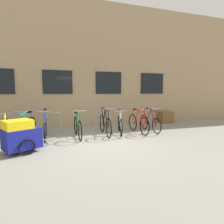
{
  "coord_description": "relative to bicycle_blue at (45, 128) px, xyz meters",
  "views": [
    {
      "loc": [
        -1.28,
        -5.42,
        1.67
      ],
      "look_at": [
        0.89,
        1.6,
        0.84
      ],
      "focal_mm": 28.9,
      "sensor_mm": 36.0,
      "label": 1
    }
  ],
  "objects": [
    {
      "name": "ground_plane",
      "position": [
        1.69,
        -1.33,
        -0.38
      ],
      "size": [
        42.0,
        42.0,
        0.0
      ],
      "primitive_type": "plane",
      "color": "gray"
    },
    {
      "name": "storefront_building",
      "position": [
        1.69,
        5.34,
        2.56
      ],
      "size": [
        28.0,
        6.99,
        5.9
      ],
      "color": "tan",
      "rests_on": "ground"
    },
    {
      "name": "bike_rack",
      "position": [
        1.26,
        0.57,
        0.14
      ],
      "size": [
        6.61,
        0.05,
        0.86
      ],
      "color": "gray",
      "rests_on": "ground"
    },
    {
      "name": "bicycle_blue",
      "position": [
        0.0,
        0.0,
        0.0
      ],
      "size": [
        0.44,
        1.74,
        1.06
      ],
      "color": "black",
      "rests_on": "ground"
    },
    {
      "name": "bicycle_green",
      "position": [
        1.13,
        -0.13,
        0.0
      ],
      "size": [
        0.44,
        1.74,
        1.05
      ],
      "color": "black",
      "rests_on": "ground"
    },
    {
      "name": "bicycle_black",
      "position": [
        2.2,
        -0.05,
        0.02
      ],
      "size": [
        0.44,
        1.78,
        1.08
      ],
      "color": "black",
      "rests_on": "ground"
    },
    {
      "name": "bicycle_maroon",
      "position": [
        4.2,
        0.02,
        -0.02
      ],
      "size": [
        0.44,
        1.64,
        1.02
      ],
      "color": "black",
      "rests_on": "ground"
    },
    {
      "name": "bicycle_silver",
      "position": [
        2.83,
        -0.02,
        -0.01
      ],
      "size": [
        0.54,
        1.61,
        0.98
      ],
      "color": "black",
      "rests_on": "ground"
    },
    {
      "name": "bicycle_yellow",
      "position": [
        -1.27,
        0.1,
        0.01
      ],
      "size": [
        0.48,
        1.76,
        1.01
      ],
      "color": "black",
      "rests_on": "ground"
    },
    {
      "name": "bicycle_red",
      "position": [
        3.6,
        -0.09,
        0.0
      ],
      "size": [
        0.44,
        1.71,
        1.01
      ],
      "color": "black",
      "rests_on": "ground"
    },
    {
      "name": "bicycle_teal",
      "position": [
        -0.63,
        0.08,
        0.01
      ],
      "size": [
        0.56,
        1.73,
        1.05
      ],
      "color": "black",
      "rests_on": "ground"
    },
    {
      "name": "bike_trailer",
      "position": [
        -0.55,
        -1.41,
        0.09
      ],
      "size": [
        1.42,
        0.98,
        0.93
      ],
      "color": "navy",
      "rests_on": "ground"
    },
    {
      "name": "planter_box",
      "position": [
        6.0,
        1.52,
        -0.08
      ],
      "size": [
        0.7,
        0.44,
        0.6
      ],
      "primitive_type": "cube",
      "color": "brown",
      "rests_on": "ground"
    }
  ]
}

